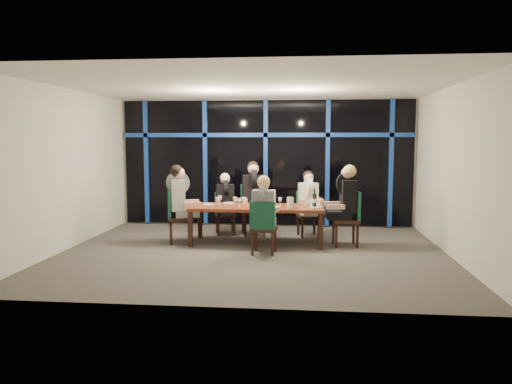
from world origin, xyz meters
TOP-DOWN VIEW (x-y plane):
  - room at (0.00, 0.00)m, footprint 7.04×7.00m
  - window_wall at (0.01, 2.93)m, footprint 6.86×0.43m
  - dining_table at (0.00, 0.80)m, footprint 2.60×1.00m
  - chair_far_left at (-0.80, 1.79)m, footprint 0.52×0.52m
  - chair_far_mid at (-0.19, 1.77)m, footprint 0.61×0.61m
  - chair_far_right at (0.99, 1.74)m, footprint 0.54×0.54m
  - chair_end_left at (-1.61, 0.71)m, footprint 0.62×0.62m
  - chair_end_right at (1.81, 0.77)m, footprint 0.54×0.54m
  - chair_near_mid at (0.20, -0.13)m, footprint 0.48×0.48m
  - diner_far_left at (-0.78, 1.72)m, footprint 0.53×0.61m
  - diner_far_mid at (-0.17, 1.68)m, footprint 0.61×0.73m
  - diner_far_right at (1.01, 1.67)m, footprint 0.54×0.64m
  - diner_end_left at (-1.53, 0.73)m, footprint 0.72×0.62m
  - diner_end_right at (1.72, 0.76)m, footprint 0.69×0.56m
  - diner_near_mid at (0.21, -0.05)m, footprint 0.50×0.62m
  - plate_far_left at (-0.62, 1.18)m, footprint 0.24×0.24m
  - plate_far_mid at (-0.03, 1.14)m, footprint 0.24×0.24m
  - plate_far_right at (1.15, 1.12)m, footprint 0.24×0.24m
  - plate_end_left at (-0.99, 0.90)m, footprint 0.24×0.24m
  - plate_end_right at (1.16, 0.71)m, footprint 0.24×0.24m
  - plate_near_mid at (0.25, 0.51)m, footprint 0.24×0.24m
  - wine_bottle at (1.12, 0.73)m, footprint 0.08×0.08m
  - water_pitcher at (0.66, 0.57)m, footprint 0.13×0.12m
  - tea_light at (-0.02, 0.60)m, footprint 0.06×0.06m
  - wine_glass_a at (-0.34, 0.70)m, footprint 0.06×0.06m
  - wine_glass_b at (0.17, 0.86)m, footprint 0.07×0.07m
  - wine_glass_c at (0.45, 0.84)m, footprint 0.07×0.07m
  - wine_glass_d at (-0.76, 0.90)m, footprint 0.07×0.07m
  - wine_glass_e at (0.95, 1.02)m, footprint 0.07×0.07m

SIDE VIEW (x-z plane):
  - chair_far_left at x=-0.80m, z-range 0.05..0.96m
  - chair_far_right at x=0.99m, z-range 0.06..1.01m
  - chair_near_mid at x=0.20m, z-range 0.06..1.02m
  - chair_end_left at x=-1.61m, z-range 0.06..1.12m
  - chair_end_right at x=1.81m, z-range 0.06..1.14m
  - chair_far_mid at x=-0.19m, z-range 0.06..1.15m
  - dining_table at x=0.00m, z-range 0.31..1.06m
  - plate_far_left at x=-0.62m, z-range 0.75..0.76m
  - plate_far_mid at x=-0.03m, z-range 0.75..0.76m
  - plate_far_right at x=1.15m, z-range 0.75..0.76m
  - plate_end_left at x=-0.99m, z-range 0.75..0.76m
  - plate_end_right at x=1.16m, z-range 0.75..0.76m
  - plate_near_mid at x=0.25m, z-range 0.75..0.76m
  - tea_light at x=-0.02m, z-range 0.75..0.78m
  - water_pitcher at x=0.66m, z-range 0.75..0.96m
  - diner_far_left at x=-0.78m, z-range 0.43..1.31m
  - wine_glass_a at x=-0.34m, z-range 0.79..0.95m
  - wine_glass_b at x=0.17m, z-range 0.79..0.97m
  - wine_glass_c at x=0.45m, z-range 0.79..0.97m
  - wine_glass_e at x=0.95m, z-range 0.79..0.98m
  - wine_glass_d at x=-0.76m, z-range 0.79..0.98m
  - wine_bottle at x=1.12m, z-range 0.71..1.07m
  - diner_far_right at x=1.01m, z-range 0.45..1.37m
  - diner_near_mid at x=0.21m, z-range 0.45..1.39m
  - diner_end_left at x=-1.53m, z-range 0.49..1.53m
  - diner_end_right at x=1.72m, z-range 0.50..1.54m
  - diner_far_mid at x=-0.17m, z-range 0.50..1.56m
  - window_wall at x=0.01m, z-range 0.08..3.02m
  - room at x=0.00m, z-range 0.51..3.53m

